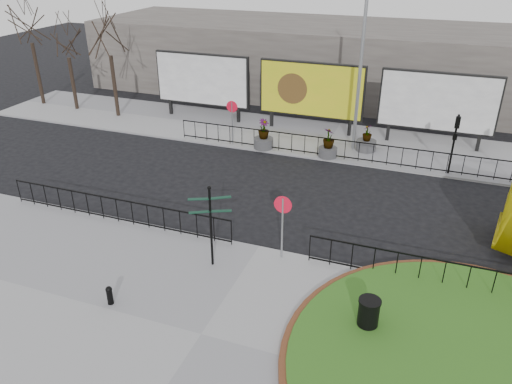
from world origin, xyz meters
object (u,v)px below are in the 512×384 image
at_px(bollard, 110,294).
at_px(planter_b, 328,146).
at_px(lamp_post, 361,62).
at_px(planter_a, 264,138).
at_px(billboard_mid, 311,90).
at_px(planter_c, 366,142).
at_px(fingerpost_sign, 211,218).
at_px(litter_bin, 368,315).

xyz_separation_m(bollard, planter_b, (3.73, 14.14, 0.25)).
distance_m(lamp_post, planter_a, 6.43).
height_order(billboard_mid, planter_c, billboard_mid).
bearing_deg(billboard_mid, planter_a, -114.93).
relative_size(lamp_post, fingerpost_sign, 2.99).
height_order(lamp_post, litter_bin, lamp_post).
bearing_deg(billboard_mid, planter_c, -28.05).
bearing_deg(billboard_mid, fingerpost_sign, -88.66).
relative_size(fingerpost_sign, litter_bin, 2.83).
distance_m(fingerpost_sign, planter_a, 11.32).
xyz_separation_m(litter_bin, planter_b, (-4.05, 12.54, 0.06)).
height_order(bollard, planter_a, planter_a).
xyz_separation_m(fingerpost_sign, planter_a, (-2.00, 11.07, -1.27)).
height_order(fingerpost_sign, planter_b, fingerpost_sign).
relative_size(lamp_post, litter_bin, 8.47).
distance_m(fingerpost_sign, planter_c, 13.18).
bearing_deg(billboard_mid, lamp_post, -33.25).
bearing_deg(planter_b, planter_a, 180.00).
bearing_deg(lamp_post, planter_b, -123.52).
distance_m(fingerpost_sign, planter_b, 11.26).
bearing_deg(fingerpost_sign, litter_bin, -38.43).
bearing_deg(bollard, planter_a, 89.52).
bearing_deg(planter_a, litter_bin, -58.58).
xyz_separation_m(billboard_mid, litter_bin, (6.00, -16.11, -1.93)).
bearing_deg(planter_b, litter_bin, -72.09).
height_order(lamp_post, planter_c, lamp_post).
bearing_deg(planter_c, lamp_post, 180.00).
relative_size(lamp_post, planter_a, 5.64).
bearing_deg(lamp_post, planter_a, -161.08).
distance_m(bollard, planter_a, 14.15).
xyz_separation_m(planter_a, planter_c, (5.36, 1.60, -0.12)).
relative_size(billboard_mid, planter_c, 4.27).
height_order(fingerpost_sign, planter_c, fingerpost_sign).
relative_size(litter_bin, planter_c, 0.75).
distance_m(litter_bin, planter_c, 14.33).
height_order(fingerpost_sign, planter_a, fingerpost_sign).
distance_m(lamp_post, litter_bin, 15.04).
relative_size(billboard_mid, planter_a, 3.79).
distance_m(billboard_mid, planter_b, 4.48).
bearing_deg(planter_b, billboard_mid, 118.60).
bearing_deg(billboard_mid, bollard, -95.73).
bearing_deg(planter_b, fingerpost_sign, -98.24).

